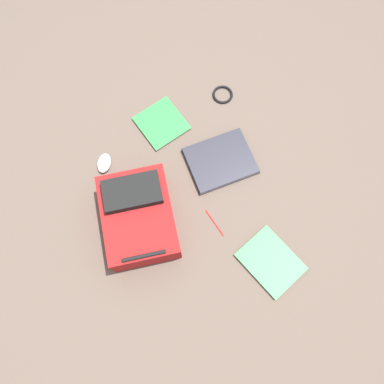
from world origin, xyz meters
name	(u,v)px	position (x,y,z in m)	size (l,w,h in m)	color
ground_plane	(197,190)	(0.00, 0.00, 0.00)	(3.39, 3.39, 0.00)	brown
backpack	(139,217)	(0.30, 0.07, 0.10)	(0.34, 0.43, 0.22)	maroon
laptop	(220,161)	(-0.15, -0.10, 0.02)	(0.33, 0.27, 0.03)	#24242C
book_blue	(271,262)	(-0.22, 0.43, 0.01)	(0.30, 0.33, 0.02)	silver
book_red	(162,123)	(0.07, -0.39, 0.01)	(0.28, 0.28, 0.02)	silver
computer_mouse	(104,163)	(0.40, -0.26, 0.02)	(0.06, 0.10, 0.04)	silver
cable_coil	(223,95)	(-0.29, -0.46, 0.01)	(0.11, 0.11, 0.01)	black
pen_black	(215,223)	(-0.03, 0.18, 0.00)	(0.01, 0.01, 0.15)	red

